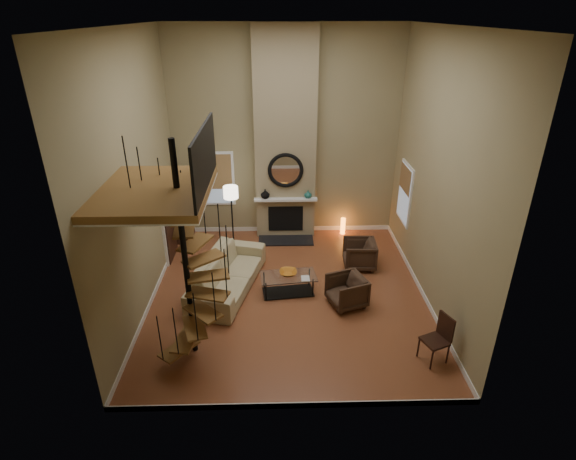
{
  "coord_description": "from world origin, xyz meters",
  "views": [
    {
      "loc": [
        -0.23,
        -8.47,
        5.73
      ],
      "look_at": [
        0.0,
        0.4,
        1.4
      ],
      "focal_mm": 28.14,
      "sensor_mm": 36.0,
      "label": 1
    }
  ],
  "objects_px": {
    "armchair_far": "(350,290)",
    "accent_lamp": "(343,226)",
    "sofa": "(227,273)",
    "coffee_table": "(288,282)",
    "floor_lamp": "(231,197)",
    "side_chair": "(439,336)",
    "hutch": "(182,207)",
    "armchair_near": "(362,254)"
  },
  "relations": [
    {
      "from": "coffee_table",
      "to": "side_chair",
      "type": "xyz_separation_m",
      "value": [
        2.63,
        -2.21,
        0.24
      ]
    },
    {
      "from": "hutch",
      "to": "armchair_near",
      "type": "xyz_separation_m",
      "value": [
        4.64,
        -1.69,
        -0.6
      ]
    },
    {
      "from": "accent_lamp",
      "to": "floor_lamp",
      "type": "bearing_deg",
      "value": -167.9
    },
    {
      "from": "armchair_far",
      "to": "side_chair",
      "type": "distance_m",
      "value": 2.2
    },
    {
      "from": "armchair_near",
      "to": "side_chair",
      "type": "distance_m",
      "value": 3.42
    },
    {
      "from": "side_chair",
      "to": "hutch",
      "type": "bearing_deg",
      "value": 137.25
    },
    {
      "from": "armchair_far",
      "to": "side_chair",
      "type": "height_order",
      "value": "side_chair"
    },
    {
      "from": "sofa",
      "to": "accent_lamp",
      "type": "xyz_separation_m",
      "value": [
        2.99,
        2.7,
        -0.15
      ]
    },
    {
      "from": "armchair_far",
      "to": "accent_lamp",
      "type": "bearing_deg",
      "value": 154.76
    },
    {
      "from": "side_chair",
      "to": "armchair_near",
      "type": "bearing_deg",
      "value": 103.22
    },
    {
      "from": "armchair_far",
      "to": "coffee_table",
      "type": "height_order",
      "value": "armchair_far"
    },
    {
      "from": "armchair_far",
      "to": "floor_lamp",
      "type": "bearing_deg",
      "value": -155.26
    },
    {
      "from": "coffee_table",
      "to": "armchair_near",
      "type": "bearing_deg",
      "value": 31.02
    },
    {
      "from": "armchair_near",
      "to": "floor_lamp",
      "type": "xyz_separation_m",
      "value": [
        -3.26,
        1.18,
        1.06
      ]
    },
    {
      "from": "armchair_far",
      "to": "coffee_table",
      "type": "xyz_separation_m",
      "value": [
        -1.3,
        0.47,
        -0.07
      ]
    },
    {
      "from": "hutch",
      "to": "side_chair",
      "type": "height_order",
      "value": "hutch"
    },
    {
      "from": "hutch",
      "to": "accent_lamp",
      "type": "height_order",
      "value": "hutch"
    },
    {
      "from": "sofa",
      "to": "side_chair",
      "type": "height_order",
      "value": "side_chair"
    },
    {
      "from": "side_chair",
      "to": "coffee_table",
      "type": "bearing_deg",
      "value": 139.88
    },
    {
      "from": "accent_lamp",
      "to": "coffee_table",
      "type": "bearing_deg",
      "value": -118.93
    },
    {
      "from": "armchair_near",
      "to": "floor_lamp",
      "type": "distance_m",
      "value": 3.62
    },
    {
      "from": "accent_lamp",
      "to": "armchair_near",
      "type": "bearing_deg",
      "value": -83.07
    },
    {
      "from": "armchair_near",
      "to": "armchair_far",
      "type": "bearing_deg",
      "value": -16.79
    },
    {
      "from": "accent_lamp",
      "to": "side_chair",
      "type": "xyz_separation_m",
      "value": [
        1.0,
        -5.15,
        0.28
      ]
    },
    {
      "from": "hutch",
      "to": "armchair_near",
      "type": "bearing_deg",
      "value": -20.0
    },
    {
      "from": "side_chair",
      "to": "armchair_far",
      "type": "bearing_deg",
      "value": 127.21
    },
    {
      "from": "floor_lamp",
      "to": "accent_lamp",
      "type": "height_order",
      "value": "floor_lamp"
    },
    {
      "from": "sofa",
      "to": "accent_lamp",
      "type": "height_order",
      "value": "sofa"
    },
    {
      "from": "armchair_near",
      "to": "coffee_table",
      "type": "xyz_separation_m",
      "value": [
        -1.85,
        -1.11,
        -0.07
      ]
    },
    {
      "from": "accent_lamp",
      "to": "sofa",
      "type": "bearing_deg",
      "value": -137.99
    },
    {
      "from": "armchair_far",
      "to": "accent_lamp",
      "type": "xyz_separation_m",
      "value": [
        0.32,
        3.4,
        -0.1
      ]
    },
    {
      "from": "armchair_far",
      "to": "coffee_table",
      "type": "distance_m",
      "value": 1.38
    },
    {
      "from": "armchair_near",
      "to": "armchair_far",
      "type": "relative_size",
      "value": 1.04
    },
    {
      "from": "hutch",
      "to": "floor_lamp",
      "type": "relative_size",
      "value": 1.1
    },
    {
      "from": "hutch",
      "to": "sofa",
      "type": "bearing_deg",
      "value": -60.83
    },
    {
      "from": "floor_lamp",
      "to": "accent_lamp",
      "type": "relative_size",
      "value": 3.62
    },
    {
      "from": "sofa",
      "to": "armchair_far",
      "type": "height_order",
      "value": "sofa"
    },
    {
      "from": "armchair_far",
      "to": "coffee_table",
      "type": "relative_size",
      "value": 0.57
    },
    {
      "from": "hutch",
      "to": "accent_lamp",
      "type": "xyz_separation_m",
      "value": [
        4.42,
        0.14,
        -0.7
      ]
    },
    {
      "from": "sofa",
      "to": "coffee_table",
      "type": "height_order",
      "value": "sofa"
    },
    {
      "from": "armchair_far",
      "to": "side_chair",
      "type": "relative_size",
      "value": 0.81
    },
    {
      "from": "accent_lamp",
      "to": "side_chair",
      "type": "distance_m",
      "value": 5.26
    }
  ]
}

